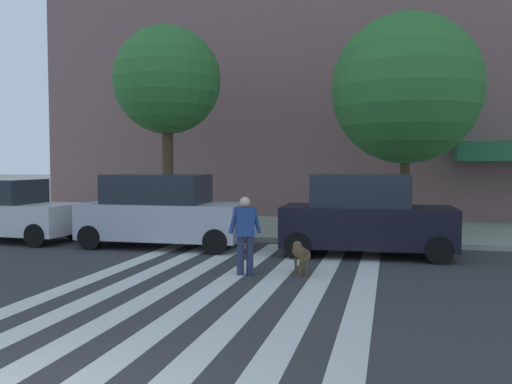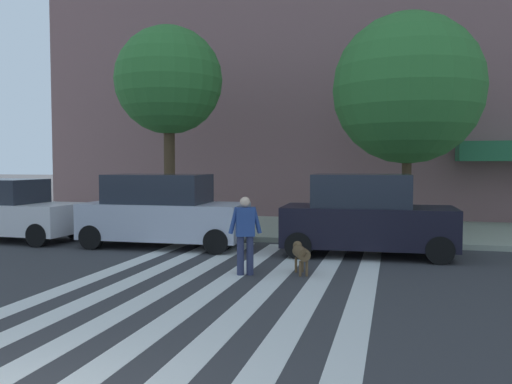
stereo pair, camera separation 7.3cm
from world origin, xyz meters
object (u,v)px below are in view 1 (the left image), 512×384
Objects in this scene: parked_car_near_curb at (3,211)px; parked_car_behind_first at (162,212)px; street_tree_nearest at (167,81)px; street_tree_middle at (406,89)px; parked_car_third_in_line at (365,217)px; dog_on_leash at (301,253)px; pedestrian_dog_walker at (245,231)px.

parked_car_behind_first is (5.18, -0.00, 0.10)m from parked_car_near_curb.
parked_car_behind_first is 5.24m from street_tree_nearest.
street_tree_middle is at bearing 2.74° from street_tree_nearest.
street_tree_nearest reaches higher than parked_car_third_in_line.
parked_car_third_in_line is at bearing 65.16° from dog_on_leash.
parked_car_third_in_line is 5.10m from street_tree_middle.
parked_car_behind_first is 1.05× the size of parked_car_third_in_line.
street_tree_nearest reaches higher than dog_on_leash.
street_tree_middle is 7.68m from dog_on_leash.
parked_car_behind_first reaches higher than dog_on_leash.
pedestrian_dog_walker is 1.27m from dog_on_leash.
street_tree_middle is at bearing 69.63° from dog_on_leash.
parked_car_behind_first is 2.77× the size of pedestrian_dog_walker.
parked_car_behind_first is 5.55m from parked_car_third_in_line.
pedestrian_dog_walker is at bearing -54.33° from street_tree_nearest.
parked_car_behind_first is at bearing 148.97° from dog_on_leash.
parked_car_behind_first is 4.73× the size of dog_on_leash.
parked_car_near_curb is at bearing 160.19° from pedestrian_dog_walker.
parked_car_near_curb is 9.88m from dog_on_leash.
pedestrian_dog_walker is (-2.31, -3.03, -0.06)m from parked_car_third_in_line.
parked_car_near_curb is at bearing 164.63° from dog_on_leash.
street_tree_nearest is 7.76m from street_tree_middle.
street_tree_middle reaches higher than parked_car_near_curb.
street_tree_middle is at bearing 73.19° from parked_car_third_in_line.
street_tree_nearest is at bearing 155.31° from parked_car_third_in_line.
street_tree_middle reaches higher than parked_car_third_in_line.
street_tree_nearest is 8.58m from pedestrian_dog_walker.
pedestrian_dog_walker is 1.70× the size of dog_on_leash.
parked_car_near_curb is 6.58m from street_tree_nearest.
street_tree_middle reaches higher than pedestrian_dog_walker.
street_tree_nearest is 1.00× the size of street_tree_middle.
street_tree_nearest is at bearing 110.35° from parked_car_behind_first.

